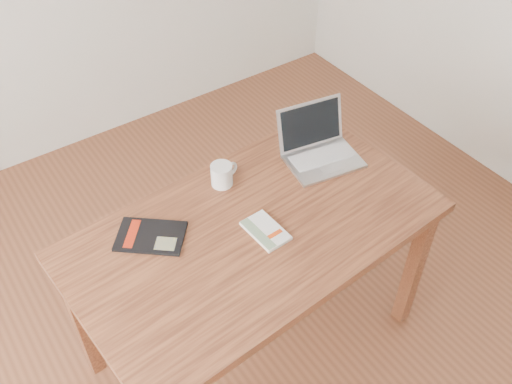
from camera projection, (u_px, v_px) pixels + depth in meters
room at (216, 146)px, 1.44m from camera, size 4.04×4.04×2.70m
desk at (254, 243)px, 2.12m from camera, size 1.39×0.86×0.75m
white_guidebook at (265, 231)px, 2.04m from camera, size 0.11×0.18×0.02m
black_guidebook at (151, 236)px, 2.02m from camera, size 0.28×0.27×0.01m
laptop at (319, 148)px, 2.32m from camera, size 0.33×0.31×0.20m
coffee_mug at (222, 174)px, 2.19m from camera, size 0.12×0.08×0.09m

